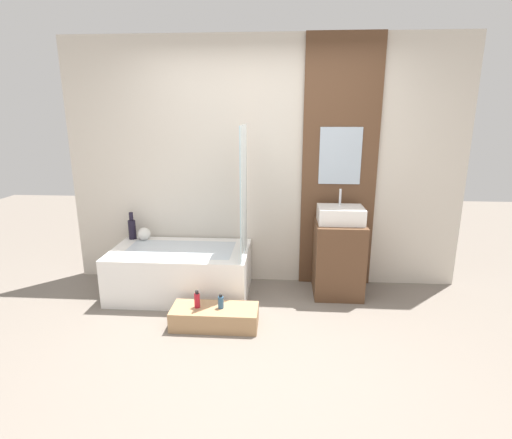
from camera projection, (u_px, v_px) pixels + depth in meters
ground_plane at (252, 360)px, 3.06m from camera, size 12.00×12.00×0.00m
wall_tiled_back at (263, 165)px, 4.24m from camera, size 4.20×0.06×2.60m
wall_wood_accent at (339, 166)px, 4.14m from camera, size 0.77×0.04×2.60m
bathtub at (181, 271)px, 4.14m from camera, size 1.40×0.80×0.49m
glass_shower_screen at (244, 192)px, 3.77m from camera, size 0.01×0.56×1.24m
wooden_step_bench at (215, 317)px, 3.53m from camera, size 0.76×0.31×0.18m
vanity_cabinet at (338, 258)px, 4.12m from camera, size 0.49×0.51×0.77m
sink at (341, 215)px, 4.00m from camera, size 0.45×0.34×0.33m
vase_tall_dark at (132, 228)px, 4.38m from camera, size 0.08×0.08×0.30m
vase_round_light at (144, 234)px, 4.36m from camera, size 0.14×0.14×0.14m
bottle_soap_primary at (197, 300)px, 3.50m from camera, size 0.05×0.05×0.16m
bottle_soap_secondary at (221, 302)px, 3.49m from camera, size 0.05×0.05×0.13m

